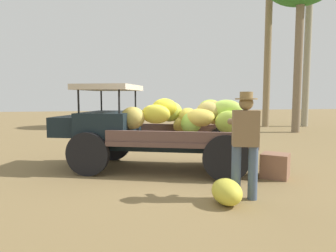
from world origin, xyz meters
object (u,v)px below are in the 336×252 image
farmer (245,139)px  wooden_crate (275,166)px  truck (152,126)px  loose_banana_bunch (227,192)px

farmer → wooden_crate: 1.76m
wooden_crate → truck: bearing=-28.3°
farmer → wooden_crate: size_ratio=3.30×
farmer → wooden_crate: farmer is taller
truck → farmer: 2.59m
truck → loose_banana_bunch: 2.74m
farmer → loose_banana_bunch: 0.88m
truck → farmer: (-1.14, 2.33, -0.01)m
truck → loose_banana_bunch: bearing=127.2°
truck → farmer: size_ratio=2.73×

